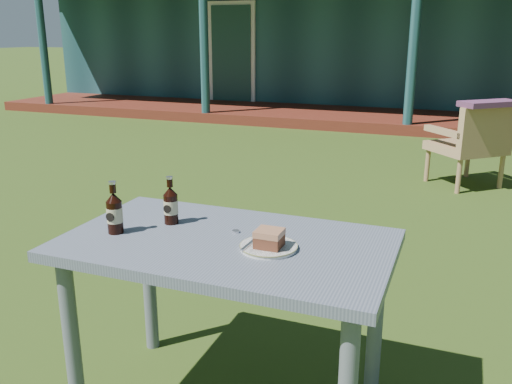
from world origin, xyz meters
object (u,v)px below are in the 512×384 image
at_px(cola_bottle_far, 114,212).
at_px(armchair_left, 472,141).
at_px(plate, 269,247).
at_px(cake_slice, 269,238).
at_px(cola_bottle_near, 171,205).
at_px(cafe_table, 227,265).

height_order(cola_bottle_far, armchair_left, cola_bottle_far).
distance_m(plate, cake_slice, 0.04).
height_order(cola_bottle_near, cola_bottle_far, cola_bottle_far).
relative_size(cafe_table, plate, 5.88).
bearing_deg(cake_slice, cola_bottle_near, 164.96).
bearing_deg(cafe_table, cola_bottle_near, 162.69).
height_order(cafe_table, armchair_left, armchair_left).
xyz_separation_m(cola_bottle_far, armchair_left, (1.28, 3.88, -0.35)).
bearing_deg(cola_bottle_near, armchair_left, 72.95).
height_order(cafe_table, cola_bottle_near, cola_bottle_near).
bearing_deg(cola_bottle_far, plate, 5.49).
distance_m(plate, cola_bottle_far, 0.60).
bearing_deg(armchair_left, cola_bottle_far, -108.29).
xyz_separation_m(plate, cola_bottle_near, (-0.45, 0.11, 0.07)).
relative_size(plate, armchair_left, 0.25).
distance_m(cafe_table, cola_bottle_near, 0.34).
distance_m(cola_bottle_far, armchair_left, 4.10).
height_order(cake_slice, cola_bottle_near, cola_bottle_near).
relative_size(cafe_table, armchair_left, 1.48).
relative_size(cola_bottle_near, cola_bottle_far, 0.95).
height_order(cake_slice, cola_bottle_far, cola_bottle_far).
bearing_deg(plate, cake_slice, -61.35).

